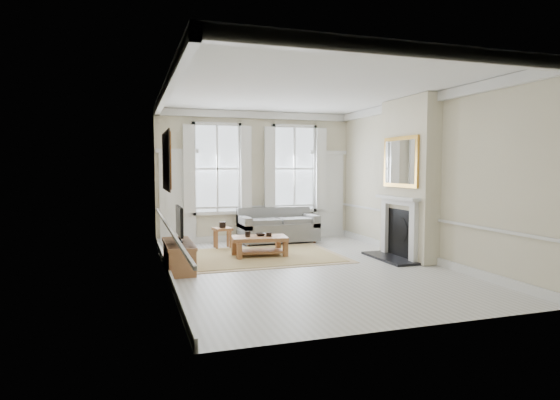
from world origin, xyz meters
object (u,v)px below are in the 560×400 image
object	(u,v)px
sofa	(277,228)
side_table	(222,232)
tv_stand	(179,256)
coffee_table	(259,240)

from	to	relation	value
sofa	side_table	distance (m)	1.61
side_table	tv_stand	size ratio (longest dim) A/B	0.34
sofa	coffee_table	distance (m)	2.02
sofa	tv_stand	bearing A→B (deg)	-137.11
tv_stand	sofa	bearing A→B (deg)	42.89
coffee_table	tv_stand	xyz separation A→B (m)	(-1.80, -0.80, -0.10)
sofa	tv_stand	size ratio (longest dim) A/B	1.34
side_table	coffee_table	bearing A→B (deg)	-66.35
side_table	coffee_table	xyz separation A→B (m)	(0.57, -1.29, -0.03)
coffee_table	tv_stand	size ratio (longest dim) A/B	0.85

